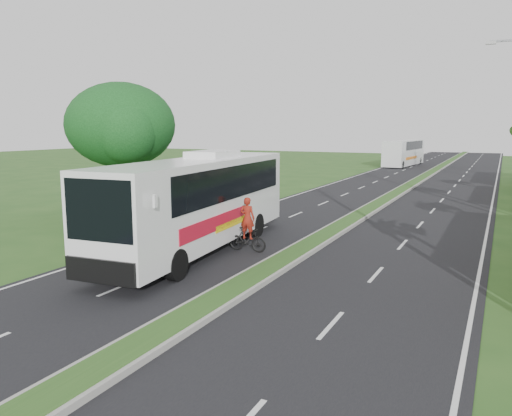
% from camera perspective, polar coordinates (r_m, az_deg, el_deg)
% --- Properties ---
extents(ground, '(180.00, 180.00, 0.00)m').
position_cam_1_polar(ground, '(14.68, -4.78, -10.95)').
color(ground, '#284F1D').
rests_on(ground, ground).
extents(road_asphalt, '(14.00, 160.00, 0.02)m').
position_cam_1_polar(road_asphalt, '(32.96, 13.49, 0.11)').
color(road_asphalt, black).
rests_on(road_asphalt, ground).
extents(median_strip, '(1.20, 160.00, 0.18)m').
position_cam_1_polar(median_strip, '(32.95, 13.49, 0.27)').
color(median_strip, gray).
rests_on(median_strip, ground).
extents(lane_edge_left, '(0.12, 160.00, 0.01)m').
position_cam_1_polar(lane_edge_left, '(35.04, 2.76, 0.87)').
color(lane_edge_left, silver).
rests_on(lane_edge_left, ground).
extents(lane_edge_right, '(0.12, 160.00, 0.01)m').
position_cam_1_polar(lane_edge_right, '(32.17, 25.18, -0.74)').
color(lane_edge_right, silver).
rests_on(lane_edge_right, ground).
extents(shade_tree, '(6.30, 6.00, 7.54)m').
position_cam_1_polar(shade_tree, '(29.11, -15.32, 8.80)').
color(shade_tree, '#473321').
rests_on(shade_tree, ground).
extents(coach_bus_main, '(3.73, 12.79, 4.08)m').
position_cam_1_polar(coach_bus_main, '(20.53, -6.38, 1.26)').
color(coach_bus_main, white).
rests_on(coach_bus_main, ground).
extents(coach_bus_far, '(3.49, 11.84, 3.40)m').
position_cam_1_polar(coach_bus_far, '(70.09, 16.56, 6.22)').
color(coach_bus_far, silver).
rests_on(coach_bus_far, ground).
extents(motorcyclist, '(1.67, 0.53, 2.27)m').
position_cam_1_polar(motorcyclist, '(20.40, -0.99, -2.76)').
color(motorcyclist, black).
rests_on(motorcyclist, ground).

